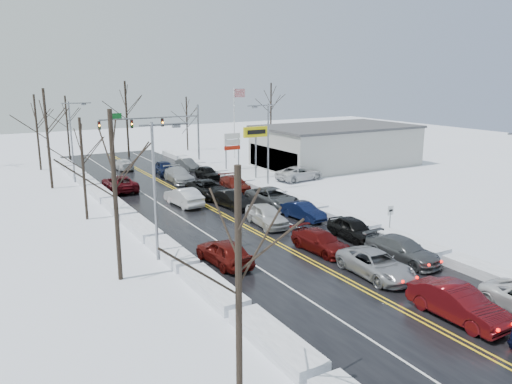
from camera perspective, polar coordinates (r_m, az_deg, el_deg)
ground at (r=40.35m, az=-1.55°, el=-3.80°), size 160.00×160.00×0.00m
road_surface at (r=42.04m, az=-2.85°, el=-3.10°), size 14.00×84.00×0.01m
snow_bank_left at (r=39.32m, az=-12.78°, el=-4.59°), size 1.57×72.00×0.65m
snow_bank_right at (r=45.87m, az=5.62°, el=-1.75°), size 1.57×72.00×0.65m
traffic_signal_mast at (r=65.95m, az=-10.69°, el=7.49°), size 13.28×0.39×8.00m
tires_plus_sign at (r=58.07m, az=-0.01°, el=6.49°), size 3.20×0.34×6.00m
used_vehicles_sign at (r=63.51m, az=-2.74°, el=5.53°), size 2.20×0.22×4.65m
speed_limit_sign at (r=38.49m, az=15.10°, el=-2.57°), size 0.55×0.09×2.35m
flagpole at (r=72.43m, az=-2.39°, el=8.56°), size 1.87×1.20×10.00m
dealership_building at (r=67.63m, az=9.10°, el=5.28°), size 20.40×12.40×5.30m
streetlight_ne at (r=51.80m, az=1.21°, el=6.02°), size 3.20×0.25×9.00m
streetlight_sw at (r=32.23m, az=-11.21°, el=1.34°), size 3.20×0.25×9.00m
streetlight_nw at (r=59.15m, az=-20.18°, el=6.11°), size 3.20×0.25×9.00m
tree_left_a at (r=16.69m, az=-2.04°, el=-6.10°), size 3.60×3.60×9.00m
tree_left_b at (r=29.16m, az=-16.02°, el=3.19°), size 4.00×4.00×10.00m
tree_left_c at (r=43.06m, az=-19.30°, el=4.65°), size 3.40×3.40×8.50m
tree_left_d at (r=56.56m, az=-22.89°, el=7.66°), size 4.20×4.20×10.50m
tree_left_e at (r=68.54m, az=-23.86°, el=7.79°), size 3.80×3.80×9.50m
tree_far_b at (r=76.14m, az=-20.85°, el=8.22°), size 3.60×3.60×9.00m
tree_far_c at (r=75.83m, az=-14.64°, el=9.69°), size 4.40×4.40×11.00m
tree_far_d at (r=80.60m, az=-7.93°, el=8.93°), size 3.40×3.40×8.50m
tree_far_e at (r=88.23m, az=1.72°, el=10.32°), size 4.20×4.20×10.50m
queued_car_1 at (r=27.43m, az=21.92°, el=-13.30°), size 1.85×5.16×1.69m
queued_car_2 at (r=31.33m, az=13.48°, el=-9.30°), size 2.71×5.47×1.49m
queued_car_3 at (r=34.77m, az=7.37°, el=-6.74°), size 2.34×5.04×1.42m
queued_car_4 at (r=40.25m, az=1.24°, el=-3.83°), size 2.40×5.12×1.70m
queued_car_5 at (r=45.59m, az=-2.74°, el=-1.80°), size 2.12×4.83×1.54m
queued_car_6 at (r=49.70m, az=-5.39°, el=-0.58°), size 2.99×6.07×1.66m
queued_car_7 at (r=57.05m, az=-8.79°, el=1.12°), size 2.60×5.74×1.63m
queued_car_8 at (r=61.50m, az=-10.37°, el=1.94°), size 2.48×5.10×1.68m
queued_car_11 at (r=34.10m, az=16.30°, el=-7.59°), size 2.69×5.52×1.55m
queued_car_12 at (r=37.61m, az=11.01°, el=-5.33°), size 2.23×4.85×1.61m
queued_car_13 at (r=42.12m, az=5.40°, el=-3.11°), size 2.04×4.49×1.43m
queued_car_14 at (r=45.92m, az=1.93°, el=-1.68°), size 3.13×6.25×1.70m
queued_car_15 at (r=52.18m, az=-2.45°, el=0.14°), size 2.70×5.41×1.51m
queued_car_16 at (r=58.35m, az=-5.56°, el=1.49°), size 1.77×4.36×1.48m
queued_car_17 at (r=64.35m, az=-7.86°, el=2.53°), size 1.72×4.31×1.39m
oncoming_car_0 at (r=46.77m, az=-8.23°, el=-1.54°), size 2.20×5.21×1.67m
oncoming_car_1 at (r=54.03m, az=-15.28°, el=0.13°), size 2.74×5.93×1.65m
oncoming_car_2 at (r=66.20m, az=-14.94°, el=2.50°), size 2.02×4.78×1.38m
oncoming_car_3 at (r=32.34m, az=-3.63°, el=-8.22°), size 2.32×4.99×1.65m
parked_car_0 at (r=57.66m, az=4.98°, el=1.36°), size 6.06×3.35×1.61m
parked_car_1 at (r=62.32m, az=5.03°, el=2.25°), size 2.52×5.33×1.50m
parked_car_2 at (r=65.79m, az=1.03°, el=2.89°), size 1.86×4.56×1.55m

